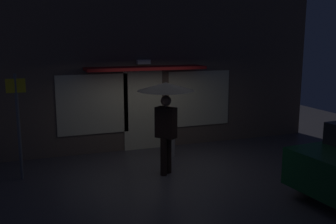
{
  "coord_description": "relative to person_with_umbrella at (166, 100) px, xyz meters",
  "views": [
    {
      "loc": [
        -2.94,
        -7.98,
        3.07
      ],
      "look_at": [
        -0.05,
        0.02,
        1.45
      ],
      "focal_mm": 41.33,
      "sensor_mm": 36.0,
      "label": 1
    }
  ],
  "objects": [
    {
      "name": "ground_plane",
      "position": [
        0.1,
        -0.02,
        -1.72
      ],
      "size": [
        18.0,
        18.0,
        0.0
      ],
      "primitive_type": "plane",
      "color": "#423F44"
    },
    {
      "name": "person_with_umbrella",
      "position": [
        0.0,
        0.0,
        0.0
      ],
      "size": [
        1.27,
        1.27,
        2.12
      ],
      "rotation": [
        0.0,
        0.0,
        2.24
      ],
      "color": "black",
      "rests_on": "ground"
    },
    {
      "name": "building_facade",
      "position": [
        0.1,
        2.32,
        0.45
      ],
      "size": [
        10.63,
        1.0,
        4.38
      ],
      "color": "brown",
      "rests_on": "ground"
    },
    {
      "name": "sidewalk_bollard",
      "position": [
        0.56,
        1.3,
        -1.46
      ],
      "size": [
        0.3,
        0.3,
        0.52
      ],
      "primitive_type": "cylinder",
      "color": "#B2A899",
      "rests_on": "ground"
    },
    {
      "name": "street_sign_post",
      "position": [
        -3.11,
        0.78,
        -0.39
      ],
      "size": [
        0.4,
        0.07,
        2.34
      ],
      "color": "#595B60",
      "rests_on": "ground"
    }
  ]
}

